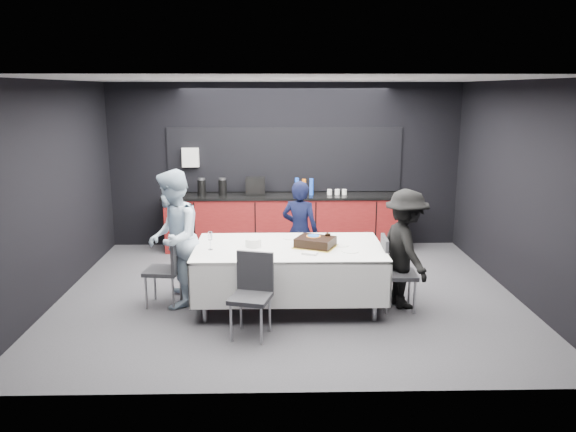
# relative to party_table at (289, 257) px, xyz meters

# --- Properties ---
(ground) EXTENTS (6.00, 6.00, 0.00)m
(ground) POSITION_rel_party_table_xyz_m (0.00, 0.40, -0.64)
(ground) COLOR #424247
(ground) RESTS_ON ground
(room_shell) EXTENTS (6.04, 5.04, 2.82)m
(room_shell) POSITION_rel_party_table_xyz_m (0.00, 0.40, 1.22)
(room_shell) COLOR white
(room_shell) RESTS_ON ground
(kitchenette) EXTENTS (4.10, 0.64, 2.05)m
(kitchenette) POSITION_rel_party_table_xyz_m (-0.02, 2.62, -0.10)
(kitchenette) COLOR #600F0F
(kitchenette) RESTS_ON ground
(party_table) EXTENTS (2.32, 1.32, 0.78)m
(party_table) POSITION_rel_party_table_xyz_m (0.00, 0.00, 0.00)
(party_table) COLOR #99999E
(party_table) RESTS_ON ground
(cake_assembly) EXTENTS (0.59, 0.55, 0.16)m
(cake_assembly) POSITION_rel_party_table_xyz_m (0.33, -0.04, 0.20)
(cake_assembly) COLOR yellow
(cake_assembly) RESTS_ON party_table
(plate_stack) EXTENTS (0.20, 0.20, 0.10)m
(plate_stack) POSITION_rel_party_table_xyz_m (-0.44, -0.01, 0.19)
(plate_stack) COLOR white
(plate_stack) RESTS_ON party_table
(loose_plate_near) EXTENTS (0.18, 0.18, 0.01)m
(loose_plate_near) POSITION_rel_party_table_xyz_m (-0.33, -0.27, 0.14)
(loose_plate_near) COLOR white
(loose_plate_near) RESTS_ON party_table
(loose_plate_right_a) EXTENTS (0.21, 0.21, 0.01)m
(loose_plate_right_a) POSITION_rel_party_table_xyz_m (0.65, 0.03, 0.14)
(loose_plate_right_a) COLOR white
(loose_plate_right_a) RESTS_ON party_table
(loose_plate_right_b) EXTENTS (0.22, 0.22, 0.01)m
(loose_plate_right_b) POSITION_rel_party_table_xyz_m (0.73, -0.24, 0.14)
(loose_plate_right_b) COLOR white
(loose_plate_right_b) RESTS_ON party_table
(loose_plate_far) EXTENTS (0.18, 0.18, 0.01)m
(loose_plate_far) POSITION_rel_party_table_xyz_m (0.03, 0.37, 0.14)
(loose_plate_far) COLOR white
(loose_plate_far) RESTS_ON party_table
(fork_pile) EXTENTS (0.20, 0.17, 0.03)m
(fork_pile) POSITION_rel_party_table_xyz_m (0.24, -0.36, 0.15)
(fork_pile) COLOR white
(fork_pile) RESTS_ON party_table
(champagne_flute) EXTENTS (0.06, 0.06, 0.22)m
(champagne_flute) POSITION_rel_party_table_xyz_m (-0.95, -0.13, 0.30)
(champagne_flute) COLOR white
(champagne_flute) RESTS_ON party_table
(chair_left) EXTENTS (0.46, 0.46, 0.92)m
(chair_left) POSITION_rel_party_table_xyz_m (-1.51, 0.05, -0.11)
(chair_left) COLOR #29292D
(chair_left) RESTS_ON ground
(chair_right) EXTENTS (0.44, 0.44, 0.92)m
(chair_right) POSITION_rel_party_table_xyz_m (1.27, -0.14, -0.11)
(chair_right) COLOR #29292D
(chair_right) RESTS_ON ground
(chair_near) EXTENTS (0.51, 0.51, 0.92)m
(chair_near) POSITION_rel_party_table_xyz_m (-0.42, -0.83, -0.11)
(chair_near) COLOR #29292D
(chair_near) RESTS_ON ground
(person_center) EXTENTS (0.61, 0.50, 1.44)m
(person_center) POSITION_rel_party_table_xyz_m (0.18, 0.98, 0.08)
(person_center) COLOR black
(person_center) RESTS_ON ground
(person_left) EXTENTS (0.69, 0.86, 1.72)m
(person_left) POSITION_rel_party_table_xyz_m (-1.45, 0.08, 0.22)
(person_left) COLOR #AAC1D6
(person_left) RESTS_ON ground
(person_right) EXTENTS (0.75, 1.06, 1.49)m
(person_right) POSITION_rel_party_table_xyz_m (1.45, -0.04, 0.10)
(person_right) COLOR black
(person_right) RESTS_ON ground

